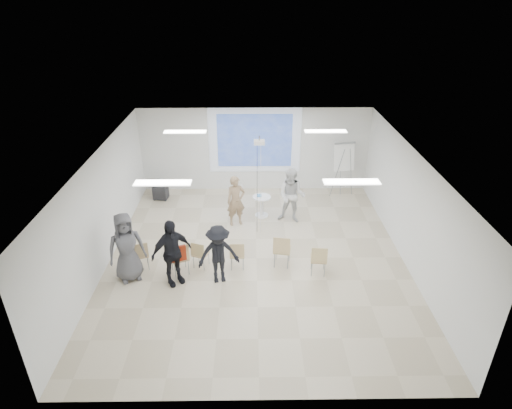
{
  "coord_description": "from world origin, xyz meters",
  "views": [
    {
      "loc": [
        -0.13,
        -9.74,
        6.71
      ],
      "look_at": [
        0.0,
        0.8,
        1.25
      ],
      "focal_mm": 30.0,
      "sensor_mm": 36.0,
      "label": 1
    }
  ],
  "objects_px": {
    "audience_left": "(171,248)",
    "audience_outer": "(126,243)",
    "player_right": "(292,193)",
    "pedestal_table": "(262,205)",
    "chair_right_far": "(319,258)",
    "laptop": "(201,252)",
    "chair_left_mid": "(180,256)",
    "chair_center": "(237,253)",
    "flipchart_easel": "(344,157)",
    "chair_far_left": "(140,253)",
    "player_left": "(236,198)",
    "chair_left_inner": "(199,253)",
    "chair_right_inner": "(282,249)",
    "av_cart": "(160,190)",
    "audience_mid": "(218,251)"
  },
  "relations": [
    {
      "from": "chair_left_inner",
      "to": "chair_center",
      "type": "distance_m",
      "value": 0.99
    },
    {
      "from": "chair_left_mid",
      "to": "flipchart_easel",
      "type": "bearing_deg",
      "value": 20.57
    },
    {
      "from": "chair_center",
      "to": "av_cart",
      "type": "xyz_separation_m",
      "value": [
        -2.78,
        4.16,
        -0.15
      ]
    },
    {
      "from": "audience_mid",
      "to": "chair_center",
      "type": "bearing_deg",
      "value": 37.09
    },
    {
      "from": "chair_left_mid",
      "to": "laptop",
      "type": "xyz_separation_m",
      "value": [
        0.48,
        0.36,
        -0.12
      ]
    },
    {
      "from": "audience_left",
      "to": "audience_outer",
      "type": "bearing_deg",
      "value": 135.56
    },
    {
      "from": "audience_outer",
      "to": "chair_right_inner",
      "type": "bearing_deg",
      "value": -18.78
    },
    {
      "from": "chair_far_left",
      "to": "flipchart_easel",
      "type": "distance_m",
      "value": 7.54
    },
    {
      "from": "chair_right_inner",
      "to": "audience_outer",
      "type": "xyz_separation_m",
      "value": [
        -3.89,
        -0.46,
        0.48
      ]
    },
    {
      "from": "chair_center",
      "to": "chair_right_inner",
      "type": "xyz_separation_m",
      "value": [
        1.17,
        0.09,
        0.07
      ]
    },
    {
      "from": "chair_left_mid",
      "to": "chair_right_far",
      "type": "relative_size",
      "value": 1.06
    },
    {
      "from": "pedestal_table",
      "to": "player_right",
      "type": "xyz_separation_m",
      "value": [
        0.92,
        -0.33,
        0.58
      ]
    },
    {
      "from": "audience_left",
      "to": "audience_outer",
      "type": "distance_m",
      "value": 1.16
    },
    {
      "from": "audience_left",
      "to": "chair_right_far",
      "type": "bearing_deg",
      "value": -30.37
    },
    {
      "from": "pedestal_table",
      "to": "audience_left",
      "type": "height_order",
      "value": "audience_left"
    },
    {
      "from": "chair_right_inner",
      "to": "av_cart",
      "type": "xyz_separation_m",
      "value": [
        -3.95,
        4.07,
        -0.23
      ]
    },
    {
      "from": "player_right",
      "to": "audience_mid",
      "type": "relative_size",
      "value": 1.09
    },
    {
      "from": "chair_left_mid",
      "to": "flipchart_easel",
      "type": "relative_size",
      "value": 0.47
    },
    {
      "from": "audience_outer",
      "to": "av_cart",
      "type": "bearing_deg",
      "value": 65.29
    },
    {
      "from": "player_right",
      "to": "chair_center",
      "type": "distance_m",
      "value": 3.06
    },
    {
      "from": "chair_far_left",
      "to": "audience_outer",
      "type": "relative_size",
      "value": 0.41
    },
    {
      "from": "chair_center",
      "to": "audience_left",
      "type": "height_order",
      "value": "audience_left"
    },
    {
      "from": "pedestal_table",
      "to": "player_left",
      "type": "height_order",
      "value": "player_left"
    },
    {
      "from": "chair_left_mid",
      "to": "laptop",
      "type": "height_order",
      "value": "chair_left_mid"
    },
    {
      "from": "flipchart_easel",
      "to": "player_left",
      "type": "bearing_deg",
      "value": -161.28
    },
    {
      "from": "audience_mid",
      "to": "audience_outer",
      "type": "bearing_deg",
      "value": 164.16
    },
    {
      "from": "player_left",
      "to": "player_right",
      "type": "bearing_deg",
      "value": -13.55
    },
    {
      "from": "pedestal_table",
      "to": "chair_far_left",
      "type": "relative_size",
      "value": 0.86
    },
    {
      "from": "laptop",
      "to": "av_cart",
      "type": "height_order",
      "value": "av_cart"
    },
    {
      "from": "flipchart_easel",
      "to": "chair_right_inner",
      "type": "bearing_deg",
      "value": -129.1
    },
    {
      "from": "chair_right_far",
      "to": "laptop",
      "type": "xyz_separation_m",
      "value": [
        -3.04,
        0.43,
        -0.09
      ]
    },
    {
      "from": "flipchart_easel",
      "to": "laptop",
      "type": "bearing_deg",
      "value": -146.78
    },
    {
      "from": "audience_left",
      "to": "flipchart_easel",
      "type": "height_order",
      "value": "audience_left"
    },
    {
      "from": "player_left",
      "to": "chair_center",
      "type": "height_order",
      "value": "player_left"
    },
    {
      "from": "pedestal_table",
      "to": "audience_left",
      "type": "relative_size",
      "value": 0.35
    },
    {
      "from": "player_right",
      "to": "audience_outer",
      "type": "bearing_deg",
      "value": -130.0
    },
    {
      "from": "chair_right_far",
      "to": "av_cart",
      "type": "bearing_deg",
      "value": 143.6
    },
    {
      "from": "pedestal_table",
      "to": "audience_outer",
      "type": "xyz_separation_m",
      "value": [
        -3.43,
        -3.24,
        0.64
      ]
    },
    {
      "from": "chair_center",
      "to": "audience_mid",
      "type": "bearing_deg",
      "value": -131.01
    },
    {
      "from": "audience_left",
      "to": "chair_center",
      "type": "bearing_deg",
      "value": -14.93
    },
    {
      "from": "laptop",
      "to": "audience_left",
      "type": "height_order",
      "value": "audience_left"
    },
    {
      "from": "chair_left_mid",
      "to": "audience_left",
      "type": "bearing_deg",
      "value": -132.82
    },
    {
      "from": "player_right",
      "to": "laptop",
      "type": "distance_m",
      "value": 3.58
    },
    {
      "from": "pedestal_table",
      "to": "flipchart_easel",
      "type": "height_order",
      "value": "flipchart_easel"
    },
    {
      "from": "player_left",
      "to": "chair_center",
      "type": "distance_m",
      "value": 2.42
    },
    {
      "from": "pedestal_table",
      "to": "chair_left_mid",
      "type": "height_order",
      "value": "chair_left_mid"
    },
    {
      "from": "audience_outer",
      "to": "player_right",
      "type": "bearing_deg",
      "value": 8.31
    },
    {
      "from": "chair_left_mid",
      "to": "audience_left",
      "type": "height_order",
      "value": "audience_left"
    },
    {
      "from": "player_left",
      "to": "laptop",
      "type": "relative_size",
      "value": 6.23
    },
    {
      "from": "player_right",
      "to": "chair_left_inner",
      "type": "bearing_deg",
      "value": -120.15
    }
  ]
}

